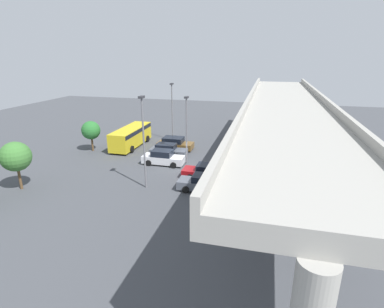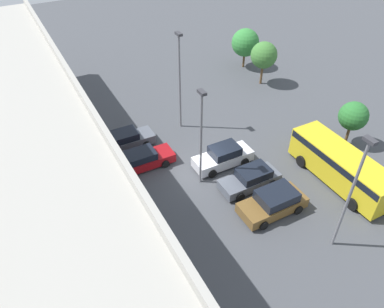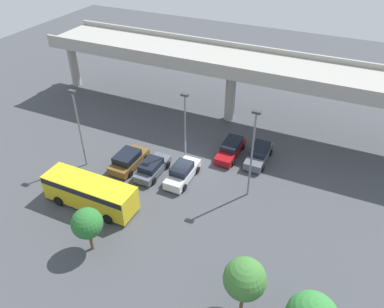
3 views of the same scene
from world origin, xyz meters
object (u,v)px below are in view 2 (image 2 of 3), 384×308
Objects in this scene: tree_front_left at (353,116)px; tree_front_right at (245,43)px; parked_car_2 at (223,157)px; shuttle_bus at (341,165)px; tree_front_centre at (264,55)px; parked_car_4 at (124,140)px; lamp_post_near_aisle at (180,76)px; lamp_post_by_overpass at (352,188)px; parked_car_3 at (141,160)px; parked_car_1 at (251,179)px; lamp_post_mid_lot at (201,132)px; parked_car_0 at (274,202)px.

tree_front_right reaches higher than tree_front_left.
shuttle_bus is at bearing 139.40° from parked_car_2.
shuttle_bus is 1.84× the size of tree_front_centre.
parked_car_4 is 18.22m from tree_front_left.
tree_front_left is 15.90m from tree_front_right.
tree_front_left is at bearing 177.59° from tree_front_right.
tree_front_centre is at bearing 164.96° from shuttle_bus.
lamp_post_near_aisle is 15.96m from lamp_post_by_overpass.
tree_front_left reaches higher than parked_car_3.
parked_car_3 is 0.60× the size of shuttle_bus.
tree_front_left is at bearing 166.54° from parked_car_2.
parked_car_3 is at bearing 72.15° from tree_front_left.
lamp_post_near_aisle is at bearing -84.02° from parked_car_1.
lamp_post_near_aisle reaches higher than parked_car_2.
parked_car_4 is 16.87m from tree_front_centre.
shuttle_bus is at bearing -34.10° from parked_car_3.
parked_car_4 is at bearing 94.93° from parked_car_3.
tree_front_left is (-2.47, -10.34, 1.91)m from parked_car_2.
tree_front_right is at bearing 24.94° from parked_car_4.
lamp_post_mid_lot is at bearing 164.43° from lamp_post_near_aisle.
parked_car_2 is at bearing -43.24° from parked_car_4.
parked_car_0 is at bearing 21.29° from lamp_post_by_overpass.
shuttle_bus is at bearing 164.96° from tree_front_centre.
shuttle_bus is at bearing 127.43° from tree_front_left.
parked_car_0 is 5.64m from parked_car_2.
lamp_post_by_overpass is 2.09× the size of tree_front_left.
lamp_post_by_overpass is at bearing -62.60° from parked_car_4.
tree_front_right reaches higher than parked_car_0.
parked_car_3 is (5.64, 6.10, -0.01)m from parked_car_1.
lamp_post_by_overpass is (-15.14, -7.85, 3.97)m from parked_car_4.
tree_front_centre is (3.74, -16.27, 2.39)m from parked_car_4.
parked_car_1 is 7.88m from lamp_post_by_overpass.
tree_front_left reaches higher than parked_car_1.
lamp_post_mid_lot is at bearing 128.36° from tree_front_centre.
tree_front_right is at bearing -2.41° from tree_front_left.
tree_front_left is (-5.15, -15.99, 1.98)m from parked_car_3.
lamp_post_by_overpass is at bearing -171.13° from lamp_post_near_aisle.
lamp_post_near_aisle is (11.67, 6.92, 3.38)m from shuttle_bus.
tree_front_left is at bearing 127.43° from shuttle_bus.
parked_car_0 is at bearing -175.55° from lamp_post_near_aisle.
parked_car_2 is at bearing 140.63° from tree_front_right.
parked_car_0 is at bearing 150.89° from tree_front_right.
parked_car_1 is at bearing -174.02° from lamp_post_near_aisle.
parked_car_2 is 14.12m from tree_front_centre.
lamp_post_by_overpass is 24.79m from tree_front_right.
parked_car_2 is at bearing -81.53° from parked_car_1.
parked_car_1 is 19.60m from tree_front_right.
parked_car_3 is 0.58× the size of lamp_post_near_aisle.
tree_front_centre is at bearing 12.95° from parked_car_4.
tree_front_left is (3.01, -3.94, 1.16)m from shuttle_bus.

